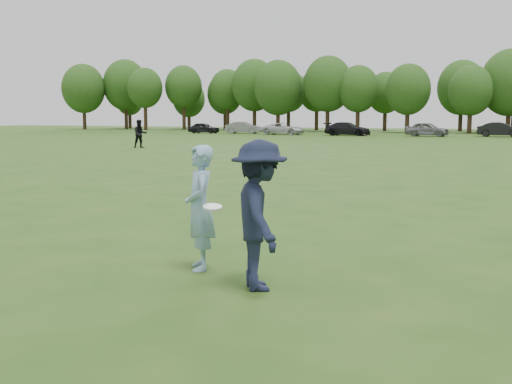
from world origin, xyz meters
TOP-DOWN VIEW (x-y plane):
  - ground at (0.00, 0.00)m, footprint 200.00×200.00m
  - thrower at (-1.04, 0.63)m, footprint 0.74×0.80m
  - defender at (0.15, 0.04)m, footprint 1.31×1.46m
  - player_far_a at (-20.73, 28.47)m, footprint 1.20×1.21m
  - car_a at (-32.65, 60.54)m, footprint 4.07×1.82m
  - car_b at (-27.45, 61.20)m, footprint 4.64×2.16m
  - car_c at (-21.42, 59.31)m, footprint 5.09×2.57m
  - car_d at (-13.68, 59.04)m, footprint 5.30×2.48m
  - car_e at (-5.12, 59.70)m, footprint 4.70×2.29m
  - car_f at (2.20, 61.39)m, footprint 4.79×2.06m
  - disc_in_play at (-0.71, 0.39)m, footprint 0.31×0.32m
  - treeline at (2.81, 76.90)m, footprint 130.35×18.39m

SIDE VIEW (x-z plane):
  - ground at x=0.00m, z-range 0.00..0.00m
  - car_a at x=-32.65m, z-range 0.00..1.36m
  - car_c at x=-21.42m, z-range 0.00..1.38m
  - car_b at x=-27.45m, z-range 0.00..1.47m
  - car_d at x=-13.68m, z-range 0.00..1.50m
  - car_f at x=2.20m, z-range 0.00..1.53m
  - car_e at x=-5.12m, z-range 0.00..1.54m
  - thrower at x=-1.04m, z-range 0.00..1.84m
  - defender at x=0.15m, z-range 0.00..1.96m
  - player_far_a at x=-20.73m, z-range 0.00..1.97m
  - disc_in_play at x=-0.71m, z-range 0.94..1.03m
  - treeline at x=2.81m, z-range 0.39..12.13m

